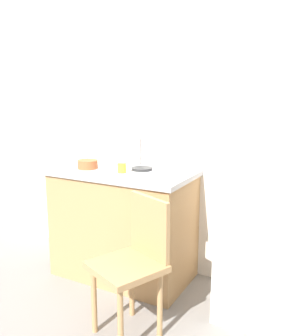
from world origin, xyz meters
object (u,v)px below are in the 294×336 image
(chair, at_px, (134,260))
(terracotta_bowl, at_px, (88,164))
(cup_yellow, at_px, (122,168))
(hotplate, at_px, (142,169))
(refrigerator, at_px, (267,234))
(cup_white, at_px, (157,167))

(chair, height_order, terracotta_bowl, terracotta_bowl)
(cup_yellow, bearing_deg, hotplate, 60.69)
(refrigerator, bearing_deg, cup_yellow, -175.64)
(refrigerator, distance_m, hotplate, 1.07)
(hotplate, distance_m, cup_yellow, 0.19)
(cup_yellow, bearing_deg, refrigerator, 4.36)
(terracotta_bowl, bearing_deg, cup_yellow, -0.71)
(chair, height_order, hotplate, hotplate)
(terracotta_bowl, xyz_separation_m, cup_white, (0.57, 0.14, 0.01))
(chair, height_order, cup_white, cup_white)
(terracotta_bowl, relative_size, cup_yellow, 2.15)
(terracotta_bowl, height_order, cup_white, cup_white)
(terracotta_bowl, distance_m, hotplate, 0.45)
(refrigerator, xyz_separation_m, chair, (-0.69, -0.61, -0.09))
(cup_yellow, relative_size, cup_white, 0.88)
(hotplate, relative_size, cup_white, 1.96)
(chair, relative_size, cup_white, 10.26)
(refrigerator, relative_size, cup_yellow, 15.40)
(chair, xyz_separation_m, terracotta_bowl, (-0.75, 0.53, 0.45))
(refrigerator, height_order, terracotta_bowl, refrigerator)
(terracotta_bowl, height_order, hotplate, terracotta_bowl)
(chair, xyz_separation_m, cup_yellow, (-0.41, 0.52, 0.46))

